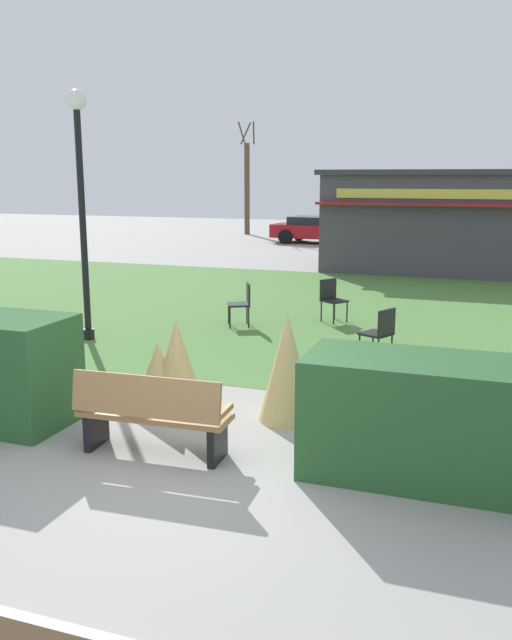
# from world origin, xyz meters

# --- Properties ---
(ground_plane) EXTENTS (80.00, 80.00, 0.00)m
(ground_plane) POSITION_xyz_m (0.00, 0.00, 0.00)
(ground_plane) COLOR #999691
(lawn_patch) EXTENTS (36.00, 12.00, 0.01)m
(lawn_patch) POSITION_xyz_m (0.00, 9.10, 0.00)
(lawn_patch) COLOR #4C7A38
(lawn_patch) RESTS_ON ground_plane
(park_bench) EXTENTS (1.72, 0.60, 0.95)m
(park_bench) POSITION_xyz_m (-0.56, 0.49, 0.48)
(park_bench) COLOR #9E7547
(park_bench) RESTS_ON ground_plane
(hedge_right) EXTENTS (2.16, 1.10, 1.24)m
(hedge_right) POSITION_xyz_m (2.16, 0.95, 0.62)
(hedge_right) COLOR #28562B
(hedge_right) RESTS_ON ground_plane
(ornamental_grass_behind_left) EXTENTS (0.76, 0.76, 1.24)m
(ornamental_grass_behind_left) POSITION_xyz_m (-0.88, 1.78, 0.62)
(ornamental_grass_behind_left) COLOR tan
(ornamental_grass_behind_left) RESTS_ON ground_plane
(ornamental_grass_behind_right) EXTENTS (0.69, 0.69, 0.94)m
(ornamental_grass_behind_right) POSITION_xyz_m (0.56, 2.18, 0.47)
(ornamental_grass_behind_right) COLOR tan
(ornamental_grass_behind_right) RESTS_ON ground_plane
(ornamental_grass_behind_center) EXTENTS (0.79, 0.79, 0.95)m
(ornamental_grass_behind_center) POSITION_xyz_m (-1.12, 1.72, 0.48)
(ornamental_grass_behind_center) COLOR tan
(ornamental_grass_behind_center) RESTS_ON ground_plane
(ornamental_grass_behind_far) EXTENTS (0.71, 0.71, 1.37)m
(ornamental_grass_behind_far) POSITION_xyz_m (0.50, 2.06, 0.68)
(ornamental_grass_behind_far) COLOR tan
(ornamental_grass_behind_far) RESTS_ON ground_plane
(lamppost_mid) EXTENTS (0.36, 0.36, 4.49)m
(lamppost_mid) POSITION_xyz_m (-4.27, 4.92, 2.81)
(lamppost_mid) COLOR black
(lamppost_mid) RESTS_ON ground_plane
(food_kiosk) EXTENTS (11.06, 4.88, 3.20)m
(food_kiosk) POSITION_xyz_m (2.95, 17.29, 1.61)
(food_kiosk) COLOR #47424C
(food_kiosk) RESTS_ON ground_plane
(cafe_chair_west) EXTENTS (0.59, 0.59, 0.89)m
(cafe_chair_west) POSITION_xyz_m (1.15, 5.21, 0.53)
(cafe_chair_west) COLOR black
(cafe_chair_west) RESTS_ON ground_plane
(cafe_chair_east) EXTENTS (0.61, 0.61, 0.89)m
(cafe_chair_east) POSITION_xyz_m (-0.34, 8.03, 0.53)
(cafe_chair_east) COLOR black
(cafe_chair_east) RESTS_ON ground_plane
(cafe_chair_center) EXTENTS (0.59, 0.59, 0.89)m
(cafe_chair_center) POSITION_xyz_m (-1.93, 6.96, 0.53)
(cafe_chair_center) COLOR black
(cafe_chair_center) RESTS_ON ground_plane
(parked_car_west_slot) EXTENTS (4.31, 2.27, 1.20)m
(parked_car_west_slot) POSITION_xyz_m (-4.82, 24.46, 0.64)
(parked_car_west_slot) COLOR maroon
(parked_car_west_slot) RESTS_ON ground_plane
(parked_car_center_slot) EXTENTS (4.28, 2.21, 1.20)m
(parked_car_center_slot) POSITION_xyz_m (0.38, 24.46, 0.64)
(parked_car_center_slot) COLOR silver
(parked_car_center_slot) RESTS_ON ground_plane
(tree_left_bg) EXTENTS (0.91, 0.96, 5.72)m
(tree_left_bg) POSITION_xyz_m (-9.58, 27.97, 2.50)
(tree_left_bg) COLOR brown
(tree_left_bg) RESTS_ON ground_plane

